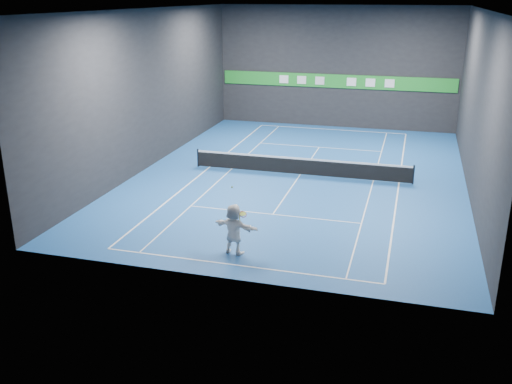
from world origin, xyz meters
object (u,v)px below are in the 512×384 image
(tennis_ball, at_px, (232,187))
(tennis_racket, at_px, (242,215))
(player, at_px, (234,229))
(tennis_net, at_px, (300,166))

(tennis_ball, height_order, tennis_racket, tennis_ball)
(player, relative_size, tennis_racket, 4.66)
(tennis_net, relative_size, tennis_racket, 28.22)
(tennis_ball, bearing_deg, tennis_net, 86.89)
(tennis_net, bearing_deg, player, -92.38)
(tennis_ball, distance_m, tennis_net, 10.89)
(tennis_ball, xyz_separation_m, tennis_racket, (0.46, -0.18, -1.04))
(tennis_net, height_order, tennis_racket, tennis_racket)
(player, relative_size, tennis_net, 0.16)
(tennis_ball, xyz_separation_m, tennis_net, (0.58, 10.66, -2.15))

